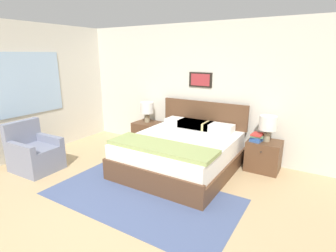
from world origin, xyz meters
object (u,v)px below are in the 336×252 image
bed (181,152)px  nightstand_near_window (148,134)px  armchair (34,154)px  table_lamp_near_window (147,109)px  table_lamp_by_door (268,124)px  nightstand_by_door (263,156)px

bed → nightstand_near_window: size_ratio=3.55×
armchair → table_lamp_near_window: (0.94, 2.12, 0.55)m
table_lamp_by_door → table_lamp_near_window: bearing=180.0°
table_lamp_by_door → bed: bearing=-149.6°
bed → nightstand_near_window: bed is taller
nightstand_near_window → table_lamp_near_window: table_lamp_near_window is taller
bed → table_lamp_near_window: bearing=149.6°
bed → table_lamp_near_window: bed is taller
armchair → nightstand_by_door: (3.48, 2.11, -0.03)m
bed → table_lamp_by_door: bearing=30.4°
bed → nightstand_near_window: 1.46m
bed → nightstand_by_door: bed is taller
bed → table_lamp_by_door: (1.28, 0.75, 0.51)m
armchair → nightstand_near_window: bearing=153.7°
armchair → table_lamp_near_window: size_ratio=1.91×
armchair → table_lamp_by_door: size_ratio=1.91×
table_lamp_by_door → nightstand_by_door: bearing=-130.0°
nightstand_near_window → table_lamp_by_door: table_lamp_by_door is taller
bed → table_lamp_by_door: bed is taller
nightstand_near_window → table_lamp_by_door: size_ratio=1.24×
nightstand_by_door → table_lamp_by_door: table_lamp_by_door is taller
bed → table_lamp_by_door: 1.57m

